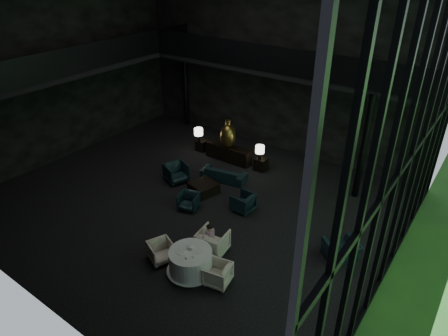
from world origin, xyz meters
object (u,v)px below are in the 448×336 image
Objects in this scene: lounge_armchair_east at (243,202)px; table_lamp_right at (260,150)px; sofa at (224,173)px; lounge_armchair_south at (189,201)px; table_lamp_left at (199,132)px; window_armchair at (341,248)px; side_table_right at (261,164)px; side_table_left at (202,145)px; dining_table at (191,263)px; dining_chair_east at (217,274)px; lounge_armchair_west at (176,171)px; dining_chair_west at (161,251)px; coffee_table at (204,188)px; dining_chair_north at (213,240)px; console at (229,153)px; bronze_urn at (228,135)px; child at (210,233)px.

table_lamp_right is at bearing -157.16° from lounge_armchair_east.
sofa reaches higher than lounge_armchair_south.
window_armchair is (8.02, -3.16, -0.60)m from table_lamp_left.
side_table_left is at bearing 179.91° from side_table_right.
lounge_armchair_south is at bearing -54.51° from lounge_armchair_east.
dining_chair_east is (0.87, 0.11, -0.01)m from dining_table.
side_table_right is 0.63× the size of window_armchair.
lounge_armchair_west is 3.30m from lounge_armchair_east.
dining_table is 1.07m from dining_chair_west.
dining_chair_north is at bearing -46.89° from coffee_table.
lounge_armchair_west is 1.08× the size of window_armchair.
dining_table is at bearing -76.40° from side_table_right.
sofa is 1.26m from coffee_table.
table_lamp_right is (0.00, -0.15, 0.72)m from side_table_right.
dining_chair_west is at bearing -13.55° from window_armchair.
dining_table is at bearing -60.09° from dining_chair_west.
console is 7.20m from window_armchair.
side_table_right is 0.88× the size of lounge_armchair_south.
lounge_armchair_east is 0.73× the size of dining_chair_north.
console is at bearing -134.71° from lounge_armchair_east.
lounge_armchair_east is at bearing 132.24° from sofa.
window_armchair is (5.62, -1.77, 0.05)m from sofa.
lounge_armchair_south is at bearing -98.58° from table_lamp_right.
lounge_armchair_east is 0.49× the size of dining_table.
console is at bearing -4.12° from side_table_left.
window_armchair is at bearing -26.46° from bronze_urn.
side_table_right is 5.88m from window_armchair.
table_lamp_right is at bearing -2.82° from side_table_left.
window_armchair is (6.42, -3.25, 0.03)m from console.
sofa is at bearing -33.55° from side_table_left.
dining_chair_north is at bearing 110.56° from sofa.
dining_table reaches higher than sofa.
lounge_armchair_south is 0.72× the size of window_armchair.
table_lamp_right is 3.97m from lounge_armchair_south.
lounge_armchair_east is 1.18× the size of child.
lounge_armchair_east reaches higher than coffee_table.
lounge_armchair_east is 1.14× the size of lounge_armchair_south.
bronze_urn reaches higher than table_lamp_left.
dining_chair_west is (2.75, -3.75, -0.15)m from lounge_armchair_west.
sofa reaches higher than dining_chair_west.
dining_chair_north is (2.37, -2.54, 0.27)m from coffee_table.
lounge_armchair_south is (2.62, -3.81, -0.67)m from table_lamp_left.
lounge_armchair_west reaches higher than coffee_table.
side_table_right is at bearing 3.66° from table_lamp_left.
dining_table is at bearing -76.08° from table_lamp_right.
child is (3.09, -5.33, 0.40)m from console.
console is at bearing -66.28° from dining_chair_north.
window_armchair is at bearing -26.85° from console.
lounge_armchair_east is 3.65m from dining_chair_west.
table_lamp_left is 3.20m from table_lamp_right.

